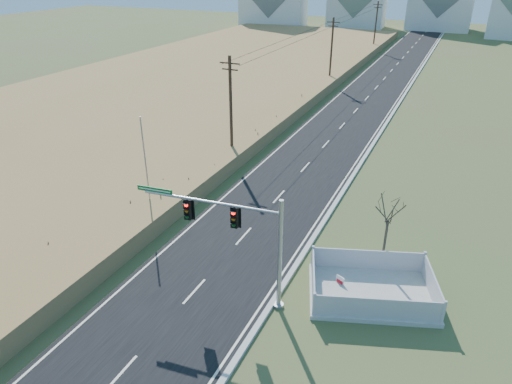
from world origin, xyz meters
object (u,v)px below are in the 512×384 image
object	(u,v)px
traffic_signal_mast	(244,236)
flagpole	(147,179)
fence_enclosure	(371,291)
bare_tree	(390,209)
open_sign	(340,281)

from	to	relation	value
traffic_signal_mast	flagpole	xyz separation A→B (m)	(-9.69, 5.17, -1.05)
fence_enclosure	flagpole	xyz separation A→B (m)	(-15.59, 2.14, 2.55)
fence_enclosure	bare_tree	xyz separation A→B (m)	(0.05, 2.56, 3.64)
fence_enclosure	flagpole	world-z (taller)	flagpole
traffic_signal_mast	bare_tree	distance (m)	8.16
bare_tree	flagpole	bearing A→B (deg)	-178.47
open_sign	bare_tree	world-z (taller)	bare_tree
flagpole	bare_tree	size ratio (longest dim) A/B	1.46
flagpole	bare_tree	bearing A→B (deg)	1.53
bare_tree	open_sign	bearing A→B (deg)	-124.21
bare_tree	traffic_signal_mast	bearing A→B (deg)	-136.79
traffic_signal_mast	bare_tree	size ratio (longest dim) A/B	1.58
flagpole	bare_tree	world-z (taller)	flagpole
traffic_signal_mast	flagpole	distance (m)	11.04
flagpole	bare_tree	xyz separation A→B (m)	(15.64, 0.42, 1.09)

